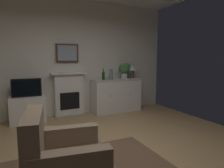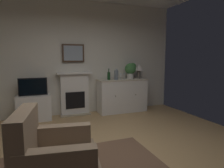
{
  "view_description": "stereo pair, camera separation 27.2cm",
  "coord_description": "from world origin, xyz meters",
  "px_view_note": "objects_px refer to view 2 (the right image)",
  "views": [
    {
      "loc": [
        -1.27,
        -2.36,
        1.43
      ],
      "look_at": [
        0.18,
        0.67,
        1.0
      ],
      "focal_mm": 31.66,
      "sensor_mm": 36.0,
      "label": 1
    },
    {
      "loc": [
        -1.02,
        -2.47,
        1.43
      ],
      "look_at": [
        0.18,
        0.67,
        1.0
      ],
      "focal_mm": 31.66,
      "sensor_mm": 36.0,
      "label": 2
    }
  ],
  "objects_px": {
    "tv_cabinet": "(34,108)",
    "potted_plant_small": "(131,69)",
    "sideboard_cabinet": "(122,95)",
    "table_lamp": "(139,68)",
    "wine_bottle": "(109,76)",
    "wine_glass_left": "(121,75)",
    "wine_glass_center": "(124,75)",
    "fireplace_unit": "(75,93)",
    "vase_decorative": "(116,74)",
    "tv_set": "(33,87)",
    "framed_picture": "(73,53)",
    "armchair": "(53,160)"
  },
  "relations": [
    {
      "from": "sideboard_cabinet",
      "to": "table_lamp",
      "type": "relative_size",
      "value": 3.33
    },
    {
      "from": "table_lamp",
      "to": "wine_glass_center",
      "type": "bearing_deg",
      "value": -175.97
    },
    {
      "from": "wine_glass_center",
      "to": "potted_plant_small",
      "type": "distance_m",
      "value": 0.27
    },
    {
      "from": "wine_bottle",
      "to": "framed_picture",
      "type": "bearing_deg",
      "value": 164.45
    },
    {
      "from": "tv_cabinet",
      "to": "potted_plant_small",
      "type": "height_order",
      "value": "potted_plant_small"
    },
    {
      "from": "wine_glass_center",
      "to": "wine_bottle",
      "type": "bearing_deg",
      "value": 178.07
    },
    {
      "from": "framed_picture",
      "to": "tv_set",
      "type": "bearing_deg",
      "value": -166.69
    },
    {
      "from": "sideboard_cabinet",
      "to": "table_lamp",
      "type": "distance_m",
      "value": 0.88
    },
    {
      "from": "tv_cabinet",
      "to": "armchair",
      "type": "distance_m",
      "value": 2.78
    },
    {
      "from": "wine_glass_left",
      "to": "table_lamp",
      "type": "bearing_deg",
      "value": 4.48
    },
    {
      "from": "tv_cabinet",
      "to": "potted_plant_small",
      "type": "xyz_separation_m",
      "value": [
        2.5,
        0.03,
        0.85
      ]
    },
    {
      "from": "fireplace_unit",
      "to": "wine_bottle",
      "type": "bearing_deg",
      "value": -12.72
    },
    {
      "from": "sideboard_cabinet",
      "to": "table_lamp",
      "type": "xyz_separation_m",
      "value": [
        0.5,
        0.0,
        0.72
      ]
    },
    {
      "from": "sideboard_cabinet",
      "to": "tv_set",
      "type": "distance_m",
      "value": 2.25
    },
    {
      "from": "fireplace_unit",
      "to": "framed_picture",
      "type": "bearing_deg",
      "value": 90.0
    },
    {
      "from": "table_lamp",
      "to": "wine_bottle",
      "type": "distance_m",
      "value": 0.9
    },
    {
      "from": "potted_plant_small",
      "to": "sideboard_cabinet",
      "type": "bearing_deg",
      "value": -170.47
    },
    {
      "from": "fireplace_unit",
      "to": "wine_bottle",
      "type": "distance_m",
      "value": 0.99
    },
    {
      "from": "wine_glass_left",
      "to": "vase_decorative",
      "type": "xyz_separation_m",
      "value": [
        -0.13,
        -0.01,
        0.02
      ]
    },
    {
      "from": "framed_picture",
      "to": "tv_cabinet",
      "type": "distance_m",
      "value": 1.61
    },
    {
      "from": "tv_cabinet",
      "to": "wine_glass_left",
      "type": "bearing_deg",
      "value": -1.56
    },
    {
      "from": "fireplace_unit",
      "to": "wine_glass_center",
      "type": "xyz_separation_m",
      "value": [
        1.3,
        -0.21,
        0.46
      ]
    },
    {
      "from": "fireplace_unit",
      "to": "framed_picture",
      "type": "distance_m",
      "value": 1.02
    },
    {
      "from": "sideboard_cabinet",
      "to": "table_lamp",
      "type": "bearing_deg",
      "value": 0.0
    },
    {
      "from": "wine_glass_center",
      "to": "armchair",
      "type": "relative_size",
      "value": 0.18
    },
    {
      "from": "wine_bottle",
      "to": "wine_glass_left",
      "type": "height_order",
      "value": "wine_bottle"
    },
    {
      "from": "tv_set",
      "to": "armchair",
      "type": "distance_m",
      "value": 2.79
    },
    {
      "from": "fireplace_unit",
      "to": "tv_cabinet",
      "type": "height_order",
      "value": "fireplace_unit"
    },
    {
      "from": "wine_glass_left",
      "to": "tv_set",
      "type": "relative_size",
      "value": 0.27
    },
    {
      "from": "wine_glass_left",
      "to": "fireplace_unit",
      "type": "bearing_deg",
      "value": 169.44
    },
    {
      "from": "wine_bottle",
      "to": "vase_decorative",
      "type": "xyz_separation_m",
      "value": [
        0.2,
        -0.03,
        0.03
      ]
    },
    {
      "from": "wine_bottle",
      "to": "wine_glass_left",
      "type": "relative_size",
      "value": 1.76
    },
    {
      "from": "wine_glass_center",
      "to": "tv_cabinet",
      "type": "height_order",
      "value": "wine_glass_center"
    },
    {
      "from": "framed_picture",
      "to": "potted_plant_small",
      "type": "height_order",
      "value": "framed_picture"
    },
    {
      "from": "wine_glass_left",
      "to": "vase_decorative",
      "type": "relative_size",
      "value": 0.59
    },
    {
      "from": "fireplace_unit",
      "to": "wine_bottle",
      "type": "relative_size",
      "value": 3.79
    },
    {
      "from": "table_lamp",
      "to": "armchair",
      "type": "bearing_deg",
      "value": -132.35
    },
    {
      "from": "potted_plant_small",
      "to": "armchair",
      "type": "bearing_deg",
      "value": -129.23
    },
    {
      "from": "wine_glass_left",
      "to": "vase_decorative",
      "type": "distance_m",
      "value": 0.13
    },
    {
      "from": "framed_picture",
      "to": "tv_cabinet",
      "type": "height_order",
      "value": "framed_picture"
    },
    {
      "from": "wine_glass_center",
      "to": "framed_picture",
      "type": "bearing_deg",
      "value": 168.91
    },
    {
      "from": "wine_glass_center",
      "to": "armchair",
      "type": "xyz_separation_m",
      "value": [
        -2.06,
        -2.73,
        -0.63
      ]
    },
    {
      "from": "tv_set",
      "to": "wine_glass_left",
      "type": "bearing_deg",
      "value": -0.95
    },
    {
      "from": "fireplace_unit",
      "to": "wine_glass_center",
      "type": "relative_size",
      "value": 6.67
    },
    {
      "from": "wine_glass_left",
      "to": "tv_set",
      "type": "bearing_deg",
      "value": 179.05
    },
    {
      "from": "sideboard_cabinet",
      "to": "potted_plant_small",
      "type": "xyz_separation_m",
      "value": [
        0.27,
        0.05,
        0.7
      ]
    },
    {
      "from": "tv_cabinet",
      "to": "armchair",
      "type": "relative_size",
      "value": 0.82
    },
    {
      "from": "fireplace_unit",
      "to": "wine_glass_center",
      "type": "height_order",
      "value": "fireplace_unit"
    },
    {
      "from": "fireplace_unit",
      "to": "sideboard_cabinet",
      "type": "distance_m",
      "value": 1.27
    },
    {
      "from": "wine_glass_left",
      "to": "potted_plant_small",
      "type": "xyz_separation_m",
      "value": [
        0.34,
        0.09,
        0.13
      ]
    }
  ]
}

